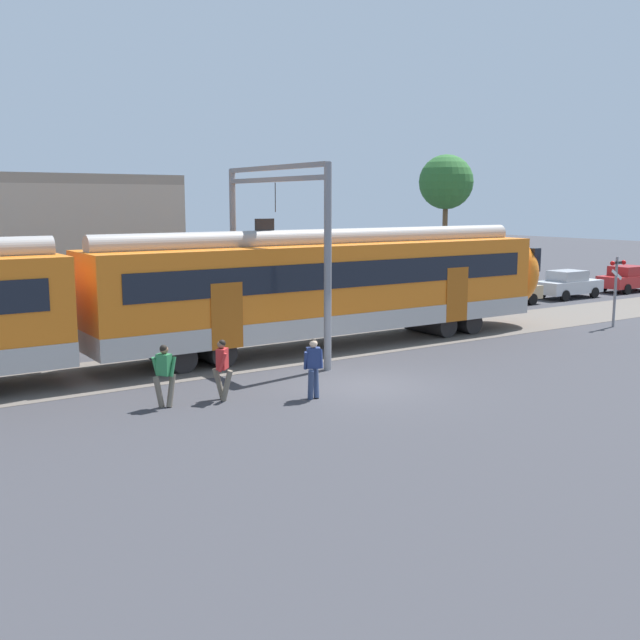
{
  "coord_description": "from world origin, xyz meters",
  "views": [
    {
      "loc": [
        -12.79,
        -16.95,
        5.31
      ],
      "look_at": [
        0.18,
        2.47,
        1.6
      ],
      "focal_mm": 42.0,
      "sensor_mm": 36.0,
      "label": 1
    }
  ],
  "objects_px": {
    "parked_car_silver": "(568,284)",
    "parked_car_red": "(628,279)",
    "pedestrian_green": "(164,371)",
    "commuter_train": "(99,303)",
    "pedestrian_red": "(222,365)",
    "crossing_signal": "(616,280)",
    "pedestrian_navy": "(313,363)",
    "parked_car_tan": "(504,290)"
  },
  "relations": [
    {
      "from": "parked_car_tan",
      "to": "parked_car_red",
      "type": "bearing_deg",
      "value": -0.27
    },
    {
      "from": "parked_car_silver",
      "to": "parked_car_red",
      "type": "height_order",
      "value": "same"
    },
    {
      "from": "pedestrian_green",
      "to": "pedestrian_red",
      "type": "bearing_deg",
      "value": -6.81
    },
    {
      "from": "parked_car_silver",
      "to": "pedestrian_green",
      "type": "bearing_deg",
      "value": -162.33
    },
    {
      "from": "pedestrian_green",
      "to": "parked_car_tan",
      "type": "relative_size",
      "value": 0.41
    },
    {
      "from": "crossing_signal",
      "to": "commuter_train",
      "type": "bearing_deg",
      "value": 171.42
    },
    {
      "from": "pedestrian_green",
      "to": "parked_car_silver",
      "type": "relative_size",
      "value": 0.42
    },
    {
      "from": "pedestrian_green",
      "to": "pedestrian_navy",
      "type": "height_order",
      "value": "same"
    },
    {
      "from": "pedestrian_green",
      "to": "parked_car_red",
      "type": "xyz_separation_m",
      "value": [
        32.63,
        8.64,
        -0.18
      ]
    },
    {
      "from": "pedestrian_red",
      "to": "parked_car_red",
      "type": "bearing_deg",
      "value": 15.87
    },
    {
      "from": "commuter_train",
      "to": "pedestrian_red",
      "type": "xyz_separation_m",
      "value": [
        1.82,
        -4.68,
        -1.29
      ]
    },
    {
      "from": "parked_car_silver",
      "to": "pedestrian_red",
      "type": "bearing_deg",
      "value": -160.94
    },
    {
      "from": "commuter_train",
      "to": "parked_car_red",
      "type": "height_order",
      "value": "commuter_train"
    },
    {
      "from": "pedestrian_red",
      "to": "parked_car_tan",
      "type": "xyz_separation_m",
      "value": [
        20.52,
        8.88,
        -0.18
      ]
    },
    {
      "from": "parked_car_silver",
      "to": "parked_car_tan",
      "type": "bearing_deg",
      "value": 179.71
    },
    {
      "from": "pedestrian_green",
      "to": "parked_car_red",
      "type": "bearing_deg",
      "value": 14.83
    },
    {
      "from": "parked_car_red",
      "to": "pedestrian_navy",
      "type": "bearing_deg",
      "value": -160.84
    },
    {
      "from": "commuter_train",
      "to": "parked_car_red",
      "type": "bearing_deg",
      "value": 7.2
    },
    {
      "from": "parked_car_tan",
      "to": "pedestrian_red",
      "type": "bearing_deg",
      "value": -156.6
    },
    {
      "from": "parked_car_red",
      "to": "parked_car_tan",
      "type": "bearing_deg",
      "value": 179.73
    },
    {
      "from": "parked_car_tan",
      "to": "crossing_signal",
      "type": "xyz_separation_m",
      "value": [
        -1.25,
        -7.38,
        1.23
      ]
    },
    {
      "from": "commuter_train",
      "to": "pedestrian_green",
      "type": "relative_size",
      "value": 22.83
    },
    {
      "from": "commuter_train",
      "to": "parked_car_silver",
      "type": "height_order",
      "value": "commuter_train"
    },
    {
      "from": "pedestrian_navy",
      "to": "crossing_signal",
      "type": "distance_m",
      "value": 17.39
    },
    {
      "from": "pedestrian_red",
      "to": "crossing_signal",
      "type": "xyz_separation_m",
      "value": [
        19.26,
        1.49,
        1.05
      ]
    },
    {
      "from": "pedestrian_red",
      "to": "parked_car_red",
      "type": "relative_size",
      "value": 0.42
    },
    {
      "from": "commuter_train",
      "to": "parked_car_red",
      "type": "xyz_separation_m",
      "value": [
        32.88,
        4.15,
        -1.47
      ]
    },
    {
      "from": "pedestrian_red",
      "to": "pedestrian_navy",
      "type": "distance_m",
      "value": 2.45
    },
    {
      "from": "pedestrian_navy",
      "to": "pedestrian_green",
      "type": "bearing_deg",
      "value": 159.01
    },
    {
      "from": "parked_car_tan",
      "to": "pedestrian_navy",
      "type": "bearing_deg",
      "value": -151.23
    },
    {
      "from": "parked_car_silver",
      "to": "crossing_signal",
      "type": "relative_size",
      "value": 1.34
    },
    {
      "from": "pedestrian_green",
      "to": "parked_car_tan",
      "type": "distance_m",
      "value": 23.74
    },
    {
      "from": "parked_car_tan",
      "to": "crossing_signal",
      "type": "bearing_deg",
      "value": -99.63
    },
    {
      "from": "parked_car_red",
      "to": "pedestrian_green",
      "type": "bearing_deg",
      "value": -165.17
    },
    {
      "from": "parked_car_silver",
      "to": "crossing_signal",
      "type": "height_order",
      "value": "crossing_signal"
    },
    {
      "from": "parked_car_tan",
      "to": "parked_car_silver",
      "type": "xyz_separation_m",
      "value": [
        5.1,
        -0.03,
        0.0
      ]
    },
    {
      "from": "pedestrian_green",
      "to": "parked_car_tan",
      "type": "bearing_deg",
      "value": 21.48
    },
    {
      "from": "parked_car_tan",
      "to": "pedestrian_green",
      "type": "bearing_deg",
      "value": -158.52
    },
    {
      "from": "commuter_train",
      "to": "parked_car_silver",
      "type": "xyz_separation_m",
      "value": [
        27.44,
        4.18,
        -1.47
      ]
    },
    {
      "from": "pedestrian_navy",
      "to": "parked_car_silver",
      "type": "relative_size",
      "value": 0.42
    },
    {
      "from": "parked_car_silver",
      "to": "commuter_train",
      "type": "bearing_deg",
      "value": -171.35
    },
    {
      "from": "pedestrian_red",
      "to": "parked_car_tan",
      "type": "relative_size",
      "value": 0.41
    }
  ]
}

